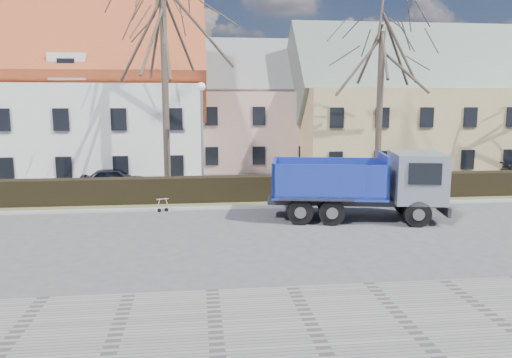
{
  "coord_description": "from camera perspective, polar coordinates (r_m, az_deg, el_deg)",
  "views": [
    {
      "loc": [
        -0.33,
        -19.1,
        5.24
      ],
      "look_at": [
        2.34,
        3.55,
        1.6
      ],
      "focal_mm": 35.0,
      "sensor_mm": 36.0,
      "label": 1
    }
  ],
  "objects": [
    {
      "name": "building_pink",
      "position": [
        39.35,
        -0.4,
        7.26
      ],
      "size": [
        10.8,
        8.8,
        8.0
      ],
      "primitive_type": null,
      "color": "tan",
      "rests_on": "ground"
    },
    {
      "name": "ground",
      "position": [
        19.8,
        -5.56,
        -6.32
      ],
      "size": [
        120.0,
        120.0,
        0.0
      ],
      "primitive_type": "plane",
      "color": "#4B4B4E"
    },
    {
      "name": "hedge",
      "position": [
        25.51,
        -5.87,
        -1.35
      ],
      "size": [
        60.0,
        0.9,
        1.3
      ],
      "primitive_type": "cube",
      "color": "black",
      "rests_on": "ground"
    },
    {
      "name": "streetlight",
      "position": [
        26.18,
        -6.16,
        4.31
      ],
      "size": [
        0.48,
        0.48,
        6.19
      ],
      "primitive_type": null,
      "color": "#979EA3",
      "rests_on": "ground"
    },
    {
      "name": "dump_truck",
      "position": [
        22.26,
        10.79,
        -0.65
      ],
      "size": [
        8.13,
        4.32,
        3.09
      ],
      "primitive_type": null,
      "rotation": [
        0.0,
        0.0,
        -0.2
      ],
      "color": "navy",
      "rests_on": "ground"
    },
    {
      "name": "building_yellow",
      "position": [
        39.63,
        17.76,
        7.21
      ],
      "size": [
        18.8,
        10.8,
        8.5
      ],
      "primitive_type": null,
      "color": "tan",
      "rests_on": "ground"
    },
    {
      "name": "building_white",
      "position": [
        37.31,
        -26.81,
        7.35
      ],
      "size": [
        26.8,
        10.8,
        9.5
      ],
      "primitive_type": null,
      "color": "white",
      "rests_on": "ground"
    },
    {
      "name": "parked_car_a",
      "position": [
        30.18,
        -15.79,
        -0.01
      ],
      "size": [
        3.92,
        1.7,
        1.31
      ],
      "primitive_type": "imported",
      "rotation": [
        0.0,
        0.0,
        1.61
      ],
      "color": "black",
      "rests_on": "ground"
    },
    {
      "name": "tree_1",
      "position": [
        27.67,
        -10.37,
        11.17
      ],
      "size": [
        9.2,
        9.2,
        12.65
      ],
      "primitive_type": null,
      "color": "#43382E",
      "rests_on": "ground"
    },
    {
      "name": "tree_2",
      "position": [
        29.47,
        13.99,
        9.31
      ],
      "size": [
        8.0,
        8.0,
        11.0
      ],
      "primitive_type": null,
      "color": "#43382E",
      "rests_on": "ground"
    },
    {
      "name": "cart_frame",
      "position": [
        23.85,
        -11.14,
        -2.91
      ],
      "size": [
        0.88,
        0.66,
        0.72
      ],
      "primitive_type": null,
      "rotation": [
        0.0,
        0.0,
        0.3
      ],
      "color": "silver",
      "rests_on": "ground"
    },
    {
      "name": "curb_far",
      "position": [
        24.26,
        -5.79,
        -3.31
      ],
      "size": [
        80.0,
        0.3,
        0.12
      ],
      "primitive_type": "cube",
      "color": "#A4A29A",
      "rests_on": "ground"
    },
    {
      "name": "sidewalk_near",
      "position": [
        11.81,
        -4.63,
        -17.09
      ],
      "size": [
        80.0,
        5.0,
        0.08
      ],
      "primitive_type": "cube",
      "color": "gray",
      "rests_on": "ground"
    },
    {
      "name": "grass_strip",
      "position": [
        25.82,
        -5.86,
        -2.57
      ],
      "size": [
        80.0,
        3.0,
        0.1
      ],
      "primitive_type": "cube",
      "color": "#555D34",
      "rests_on": "ground"
    }
  ]
}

